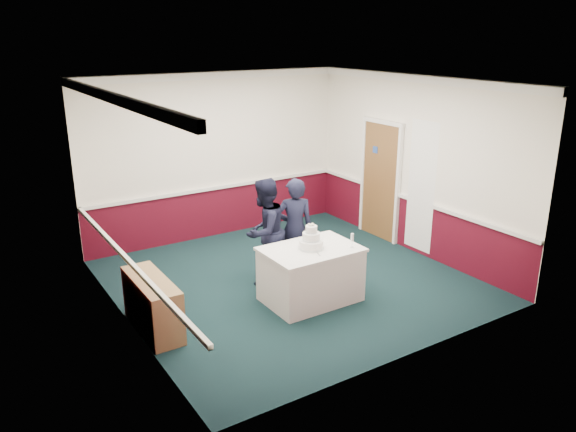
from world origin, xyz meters
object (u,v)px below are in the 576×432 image
wedding_cake (311,241)px  cake_table (311,274)px  champagne_flute (352,238)px  person_man (264,231)px  person_woman (294,229)px  cake_knife (318,253)px  sideboard (153,304)px

wedding_cake → cake_table: bearing=-90.0°
cake_table → champagne_flute: bearing=-29.2°
person_man → person_woman: 0.48m
cake_knife → champagne_flute: size_ratio=1.07×
cake_knife → champagne_flute: (0.53, -0.08, 0.14)m
person_woman → cake_knife: bearing=98.8°
cake_table → person_woman: person_woman is taller
champagne_flute → person_woman: 1.11m
wedding_cake → person_woman: (0.24, 0.79, -0.11)m
cake_table → wedding_cake: size_ratio=3.63×
wedding_cake → person_man: 0.93m
person_woman → wedding_cake: bearing=97.1°
cake_knife → person_woman: 1.03m
cake_table → cake_knife: (-0.03, -0.20, 0.39)m
person_man → person_woman: (0.47, -0.10, -0.02)m
sideboard → person_man: bearing=14.3°
cake_table → wedding_cake: 0.50m
cake_knife → person_woman: person_woman is taller
cake_knife → wedding_cake: bearing=97.4°
person_man → wedding_cake: bearing=78.7°
champagne_flute → person_woman: person_woman is taller
wedding_cake → champagne_flute: bearing=-29.2°
sideboard → champagne_flute: champagne_flute is taller
champagne_flute → cake_knife: bearing=171.4°
sideboard → cake_table: size_ratio=0.91×
sideboard → champagne_flute: bearing=-14.2°
cake_knife → sideboard: bearing=-179.7°
person_woman → sideboard: bearing=33.5°
wedding_cake → cake_knife: bearing=-98.5°
champagne_flute → cake_table: bearing=150.8°
cake_knife → cake_table: bearing=97.4°
cake_table → person_man: (-0.23, 0.89, 0.41)m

